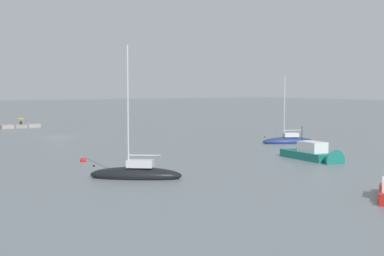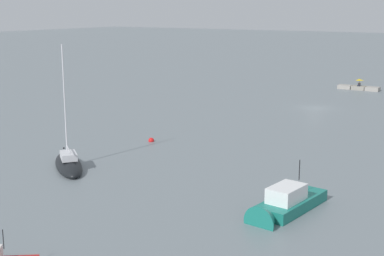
{
  "view_description": "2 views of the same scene",
  "coord_description": "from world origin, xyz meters",
  "px_view_note": "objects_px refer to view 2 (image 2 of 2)",
  "views": [
    {
      "loc": [
        28.32,
        81.59,
        7.52
      ],
      "look_at": [
        -6.36,
        27.83,
        2.8
      ],
      "focal_mm": 51.36,
      "sensor_mm": 36.0,
      "label": 1
    },
    {
      "loc": [
        -27.36,
        75.19,
        14.11
      ],
      "look_at": [
        2.9,
        28.17,
        1.89
      ],
      "focal_mm": 51.67,
      "sensor_mm": 36.0,
      "label": 2
    }
  ],
  "objects_px": {
    "umbrella_open_yellow": "(360,80)",
    "sailboat_black_mid": "(69,164)",
    "motorboat_teal_near": "(283,208)",
    "person_seated_dark_left": "(359,85)",
    "mooring_buoy_far": "(151,140)"
  },
  "relations": [
    {
      "from": "sailboat_black_mid",
      "to": "person_seated_dark_left",
      "type": "bearing_deg",
      "value": 31.04
    },
    {
      "from": "umbrella_open_yellow",
      "to": "motorboat_teal_near",
      "type": "xyz_separation_m",
      "value": [
        -12.87,
        62.38,
        -1.35
      ]
    },
    {
      "from": "umbrella_open_yellow",
      "to": "sailboat_black_mid",
      "type": "relative_size",
      "value": 0.12
    },
    {
      "from": "person_seated_dark_left",
      "to": "mooring_buoy_far",
      "type": "xyz_separation_m",
      "value": [
        7.68,
        50.16,
        -0.83
      ]
    },
    {
      "from": "umbrella_open_yellow",
      "to": "motorboat_teal_near",
      "type": "height_order",
      "value": "motorboat_teal_near"
    },
    {
      "from": "person_seated_dark_left",
      "to": "mooring_buoy_far",
      "type": "distance_m",
      "value": 50.75
    },
    {
      "from": "mooring_buoy_far",
      "to": "person_seated_dark_left",
      "type": "bearing_deg",
      "value": -98.71
    },
    {
      "from": "person_seated_dark_left",
      "to": "sailboat_black_mid",
      "type": "relative_size",
      "value": 0.06
    },
    {
      "from": "mooring_buoy_far",
      "to": "umbrella_open_yellow",
      "type": "bearing_deg",
      "value": -98.7
    },
    {
      "from": "person_seated_dark_left",
      "to": "motorboat_teal_near",
      "type": "height_order",
      "value": "motorboat_teal_near"
    },
    {
      "from": "umbrella_open_yellow",
      "to": "sailboat_black_mid",
      "type": "height_order",
      "value": "sailboat_black_mid"
    },
    {
      "from": "sailboat_black_mid",
      "to": "mooring_buoy_far",
      "type": "relative_size",
      "value": 18.58
    },
    {
      "from": "sailboat_black_mid",
      "to": "mooring_buoy_far",
      "type": "bearing_deg",
      "value": 37.48
    },
    {
      "from": "motorboat_teal_near",
      "to": "mooring_buoy_far",
      "type": "bearing_deg",
      "value": -24.34
    },
    {
      "from": "umbrella_open_yellow",
      "to": "mooring_buoy_far",
      "type": "xyz_separation_m",
      "value": [
        7.69,
        50.25,
        -1.7
      ]
    }
  ]
}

